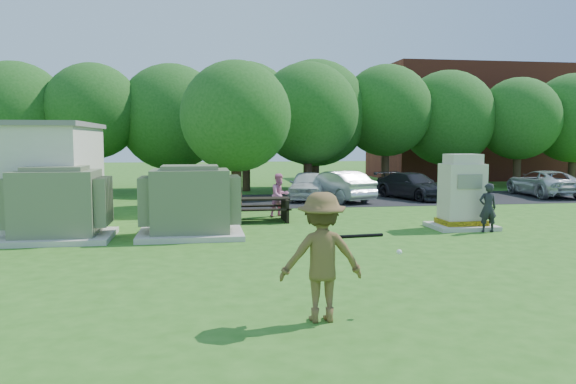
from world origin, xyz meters
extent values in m
plane|color=#2D6619|center=(0.00, 0.00, 0.00)|extent=(120.00, 120.00, 0.00)
cube|color=maroon|center=(18.00, 27.00, 4.00)|extent=(15.00, 8.00, 8.00)
cube|color=#232326|center=(7.00, 13.50, 0.01)|extent=(20.00, 6.00, 0.01)
cube|color=beige|center=(-6.50, 4.50, 0.07)|extent=(3.00, 2.40, 0.15)
cube|color=#687352|center=(-6.50, 4.50, 1.05)|extent=(2.20, 1.80, 1.80)
cube|color=#687352|center=(-6.50, 4.50, 2.01)|extent=(1.60, 1.30, 0.12)
cube|color=#687352|center=(-7.77, 4.50, 1.07)|extent=(0.32, 1.50, 1.35)
cube|color=#687352|center=(-5.23, 4.50, 1.07)|extent=(0.32, 1.50, 1.35)
cube|color=beige|center=(-2.80, 4.50, 0.07)|extent=(3.00, 2.40, 0.15)
cube|color=#616C4B|center=(-2.80, 4.50, 1.05)|extent=(2.20, 1.80, 1.80)
cube|color=#616C4B|center=(-2.80, 4.50, 2.01)|extent=(1.60, 1.30, 0.12)
cube|color=#616C4B|center=(-4.07, 4.50, 1.07)|extent=(0.32, 1.50, 1.35)
cube|color=#616C4B|center=(-1.53, 4.50, 1.07)|extent=(0.32, 1.50, 1.35)
cube|color=beige|center=(5.68, 4.63, 0.07)|extent=(1.94, 1.58, 0.13)
cube|color=yellow|center=(5.68, 4.63, 0.21)|extent=(1.36, 1.10, 0.16)
cube|color=beige|center=(5.68, 4.63, 1.17)|extent=(1.23, 0.97, 1.76)
cube|color=beige|center=(5.68, 4.63, 2.21)|extent=(1.01, 0.79, 0.31)
cube|color=gray|center=(5.68, 4.12, 1.52)|extent=(0.79, 0.04, 0.44)
cube|color=black|center=(-0.43, 7.17, 0.78)|extent=(1.90, 0.74, 0.06)
cube|color=black|center=(-0.43, 7.75, 0.46)|extent=(1.90, 0.26, 0.05)
cube|color=black|center=(-0.43, 6.59, 0.46)|extent=(1.90, 0.26, 0.05)
cube|color=black|center=(-1.25, 7.17, 0.39)|extent=(0.08, 1.42, 0.78)
cube|color=black|center=(0.39, 7.17, 0.39)|extent=(0.08, 1.42, 0.78)
imported|color=brown|center=(-0.68, -3.62, 1.01)|extent=(1.31, 0.76, 2.01)
imported|color=black|center=(6.12, 3.80, 0.75)|extent=(0.58, 0.41, 1.50)
imported|color=pink|center=(0.36, 8.21, 0.79)|extent=(0.96, 0.89, 1.58)
imported|color=white|center=(2.48, 13.89, 0.67)|extent=(2.55, 4.22, 1.34)
imported|color=silver|center=(3.70, 13.08, 0.69)|extent=(2.91, 4.43, 1.38)
imported|color=black|center=(7.51, 13.36, 0.62)|extent=(3.08, 4.61, 1.24)
imported|color=silver|center=(14.44, 13.61, 0.64)|extent=(2.49, 4.79, 1.29)
cylinder|color=black|center=(-0.12, -3.63, 1.32)|extent=(0.85, 0.16, 0.06)
cylinder|color=maroon|center=(-0.55, -3.72, 1.32)|extent=(0.23, 0.09, 0.06)
sphere|color=white|center=(0.65, -3.41, 1.00)|extent=(0.09, 0.09, 0.09)
cylinder|color=#47301E|center=(-12.00, 19.40, 1.20)|extent=(0.44, 0.44, 2.40)
sphere|color=#235B1C|center=(-12.00, 19.40, 4.08)|extent=(5.60, 5.60, 5.60)
cylinder|color=#47301E|center=(-8.00, 18.80, 1.40)|extent=(0.44, 0.44, 2.80)
sphere|color=#235B1C|center=(-8.00, 18.80, 4.30)|extent=(5.00, 5.00, 5.00)
cylinder|color=#47301E|center=(-4.00, 19.60, 1.15)|extent=(0.44, 0.44, 2.30)
sphere|color=#235B1C|center=(-4.00, 19.60, 4.04)|extent=(5.80, 5.80, 5.80)
cylinder|color=#47301E|center=(0.00, 18.70, 1.35)|extent=(0.44, 0.44, 2.70)
sphere|color=#235B1C|center=(0.00, 18.70, 4.32)|extent=(5.40, 5.40, 5.40)
cylinder|color=#47301E|center=(4.00, 19.30, 1.25)|extent=(0.44, 0.44, 2.50)
sphere|color=#235B1C|center=(4.00, 19.30, 4.30)|extent=(6.00, 6.00, 6.00)
cylinder|color=#47301E|center=(8.00, 18.90, 1.45)|extent=(0.44, 0.44, 2.90)
sphere|color=#235B1C|center=(8.00, 18.90, 4.46)|extent=(5.20, 5.20, 5.20)
cylinder|color=#47301E|center=(12.00, 19.50, 1.20)|extent=(0.44, 0.44, 2.40)
sphere|color=#235B1C|center=(12.00, 19.50, 4.08)|extent=(5.60, 5.60, 5.60)
cylinder|color=#47301E|center=(16.00, 18.60, 1.30)|extent=(0.44, 0.44, 2.60)
sphere|color=#235B1C|center=(16.00, 18.60, 4.04)|extent=(4.80, 4.80, 4.80)
cylinder|color=#47301E|center=(20.00, 19.20, 1.25)|extent=(0.44, 0.44, 2.50)
sphere|color=#235B1C|center=(20.00, 19.20, 4.12)|extent=(5.40, 5.40, 5.40)
cylinder|color=#47301E|center=(-1.00, 11.50, 1.20)|extent=(0.44, 0.44, 2.40)
sphere|color=#235B1C|center=(-1.00, 11.50, 3.78)|extent=(4.60, 4.60, 4.60)
cylinder|color=#47301E|center=(3.00, 16.50, 1.30)|extent=(0.44, 0.44, 2.60)
sphere|color=#235B1C|center=(3.00, 16.50, 4.16)|extent=(5.20, 5.20, 5.20)
camera|label=1|loc=(-2.52, -11.96, 2.81)|focal=35.00mm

